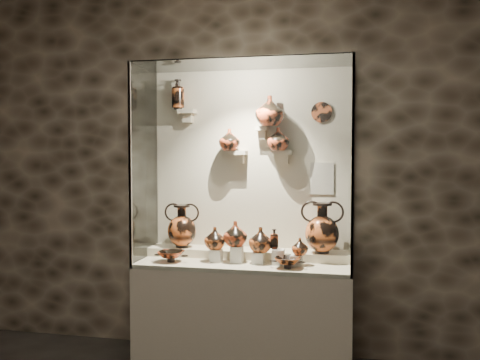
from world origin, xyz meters
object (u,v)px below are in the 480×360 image
object	(u,v)px
amphora_right	(322,228)
kylix_left	(171,255)
lekythos_tall	(178,93)
lekythos_small	(274,238)
ovoid_vase_b	(270,111)
jug_b	(235,234)
amphora_left	(182,226)
jug_c	(261,240)
jug_e	(300,247)
kylix_right	(288,261)
ovoid_vase_a	(229,140)
jug_a	(215,238)
ovoid_vase_c	(278,139)

from	to	relation	value
amphora_right	kylix_left	distance (m)	1.22
lekythos_tall	kylix_left	bearing A→B (deg)	-64.76
lekythos_small	ovoid_vase_b	size ratio (longest dim) A/B	0.72
jug_b	amphora_left	bearing A→B (deg)	163.44
jug_c	lekythos_small	distance (m)	0.11
jug_e	kylix_right	world-z (taller)	jug_e
jug_b	ovoid_vase_a	world-z (taller)	ovoid_vase_a
amphora_left	jug_a	distance (m)	0.39
jug_b	amphora_right	bearing A→B (deg)	16.75
ovoid_vase_c	kylix_right	bearing A→B (deg)	-58.90
jug_b	jug_c	size ratio (longest dim) A/B	1.01
lekythos_tall	ovoid_vase_a	world-z (taller)	lekythos_tall
kylix_right	lekythos_tall	distance (m)	1.71
ovoid_vase_b	ovoid_vase_c	world-z (taller)	ovoid_vase_b
kylix_right	ovoid_vase_b	distance (m)	1.22
jug_b	ovoid_vase_a	distance (m)	0.79
jug_b	ovoid_vase_b	xyz separation A→B (m)	(0.24, 0.21, 0.98)
kylix_left	ovoid_vase_c	bearing A→B (deg)	37.85
jug_b	jug_a	bearing A→B (deg)	-175.02
jug_b	lekythos_tall	size ratio (longest dim) A/B	0.69
kylix_left	ovoid_vase_c	xyz separation A→B (m)	(0.81, 0.33, 0.93)
amphora_left	lekythos_tall	bearing A→B (deg)	143.10
amphora_right	kylix_left	bearing A→B (deg)	-147.40
amphora_right	jug_b	distance (m)	0.69
amphora_left	ovoid_vase_c	distance (m)	1.09
amphora_right	jug_e	world-z (taller)	amphora_right
jug_c	ovoid_vase_b	distance (m)	1.04
jug_b	kylix_right	world-z (taller)	jug_b
jug_e	ovoid_vase_a	distance (m)	1.06
amphora_right	lekythos_tall	xyz separation A→B (m)	(-1.23, 0.10, 1.11)
jug_e	lekythos_tall	distance (m)	1.66
lekythos_small	kylix_left	xyz separation A→B (m)	(-0.82, -0.08, -0.15)
lekythos_tall	amphora_right	bearing A→B (deg)	11.36
jug_b	lekythos_small	size ratio (longest dim) A/B	1.12
jug_b	ovoid_vase_a	xyz separation A→B (m)	(-0.10, 0.24, 0.75)
ovoid_vase_b	amphora_right	bearing A→B (deg)	-28.02
kylix_left	kylix_right	distance (m)	0.94
jug_a	jug_e	xyz separation A→B (m)	(0.68, -0.00, -0.04)
lekythos_small	ovoid_vase_a	world-z (taller)	ovoid_vase_a
amphora_right	amphora_left	bearing A→B (deg)	-160.43
amphora_right	lekythos_small	world-z (taller)	amphora_right
amphora_right	jug_b	xyz separation A→B (m)	(-0.67, -0.16, -0.04)
kylix_left	ovoid_vase_a	xyz separation A→B (m)	(0.40, 0.33, 0.93)
amphora_left	jug_e	bearing A→B (deg)	9.44
kylix_right	lekythos_tall	world-z (taller)	lekythos_tall
jug_c	ovoid_vase_a	xyz separation A→B (m)	(-0.31, 0.24, 0.79)
jug_b	lekythos_small	xyz separation A→B (m)	(0.31, -0.01, -0.02)
jug_e	amphora_right	bearing A→B (deg)	47.69
ovoid_vase_a	ovoid_vase_b	xyz separation A→B (m)	(0.34, -0.03, 0.23)
ovoid_vase_b	amphora_left	bearing A→B (deg)	160.10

